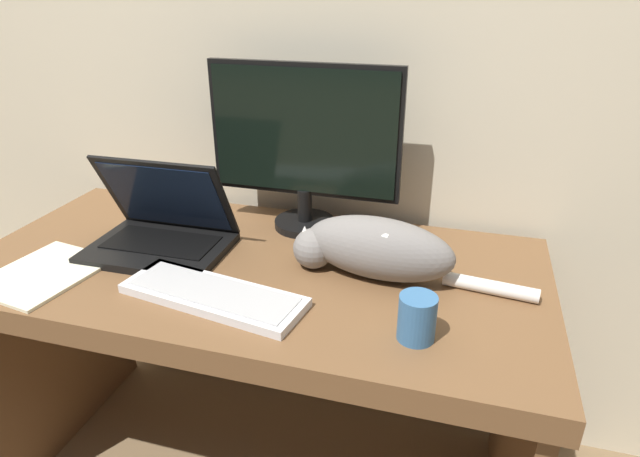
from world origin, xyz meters
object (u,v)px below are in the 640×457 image
object	(u,v)px
monitor	(304,143)
coffee_mug	(417,318)
cat	(374,247)
laptop	(161,232)
external_keyboard	(213,295)

from	to	relation	value
monitor	coffee_mug	xyz separation A→B (m)	(0.36, -0.44, -0.19)
cat	coffee_mug	xyz separation A→B (m)	(0.12, -0.22, -0.03)
cat	laptop	bearing A→B (deg)	-171.53
cat	external_keyboard	bearing A→B (deg)	-140.65
laptop	cat	distance (m)	0.55
monitor	laptop	world-z (taller)	monitor
cat	monitor	bearing A→B (deg)	144.29
monitor	cat	world-z (taller)	monitor
laptop	external_keyboard	size ratio (longest dim) A/B	0.80
monitor	laptop	distance (m)	0.43
laptop	cat	xyz separation A→B (m)	(0.55, 0.01, 0.03)
laptop	external_keyboard	bearing A→B (deg)	-39.20
laptop	coffee_mug	bearing A→B (deg)	-17.57
external_keyboard	coffee_mug	distance (m)	0.44
external_keyboard	cat	bearing A→B (deg)	41.58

